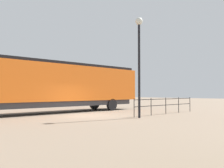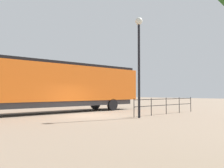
% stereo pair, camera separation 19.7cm
% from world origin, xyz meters
% --- Properties ---
extents(ground_plane, '(120.00, 120.00, 0.00)m').
position_xyz_m(ground_plane, '(0.00, 0.00, 0.00)').
color(ground_plane, '#84705B').
extents(locomotive, '(2.84, 17.81, 4.21)m').
position_xyz_m(locomotive, '(-3.82, -0.32, 2.36)').
color(locomotive, orange).
rests_on(locomotive, ground_plane).
extents(lamp_post, '(0.50, 0.50, 6.75)m').
position_xyz_m(lamp_post, '(3.67, 1.40, 4.64)').
color(lamp_post, black).
rests_on(lamp_post, ground_plane).
extents(platform_fence, '(0.05, 7.66, 1.29)m').
position_xyz_m(platform_fence, '(3.20, 5.23, 0.83)').
color(platform_fence, black).
rests_on(platform_fence, ground_plane).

